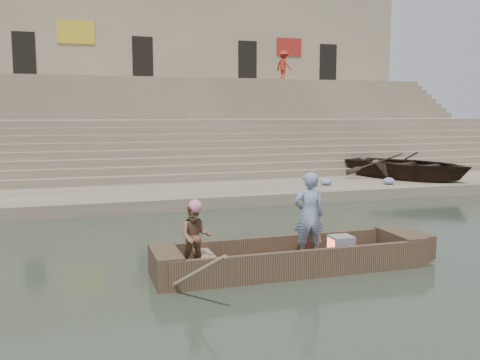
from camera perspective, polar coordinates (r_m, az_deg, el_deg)
name	(u,v)px	position (r m, az deg, el deg)	size (l,w,h in m)	color
ground	(364,251)	(12.51, 13.29, -7.51)	(120.00, 120.00, 0.00)	#252E22
lower_landing	(253,192)	(19.63, 1.39, -1.32)	(32.00, 4.00, 0.40)	gray
mid_landing	(205,147)	(26.68, -3.77, 3.57)	(32.00, 3.00, 2.80)	gray
upper_landing	(179,121)	(33.47, -6.61, 6.37)	(32.00, 3.00, 5.20)	gray
ghat_steps	(198,138)	(28.30, -4.58, 4.59)	(32.00, 11.00, 5.20)	gray
building_wall	(168,77)	(37.48, -7.84, 11.04)	(32.00, 5.07, 11.20)	tan
main_rowboat	(291,264)	(10.83, 5.58, -9.08)	(5.00, 1.30, 0.22)	brown
rowboat_trim	(301,254)	(10.85, 6.62, -7.99)	(6.04, 2.63, 1.94)	brown
standing_man	(309,215)	(10.76, 7.46, -3.80)	(0.64, 0.42, 1.75)	navy
rowing_man	(196,237)	(9.93, -4.84, -6.14)	(0.62, 0.48, 1.27)	#236A3A
television	(340,245)	(11.21, 10.83, -6.97)	(0.46, 0.42, 0.40)	gray
beached_rowboat	(407,165)	(23.06, 17.69, 1.52)	(3.81, 5.34, 1.11)	#2D2116
pedestrian	(284,66)	(35.08, 4.77, 12.25)	(1.23, 0.71, 1.91)	#A32B1B
cloth_bundles	(426,178)	(22.55, 19.51, 0.24)	(8.12, 2.67, 0.26)	#3F5999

